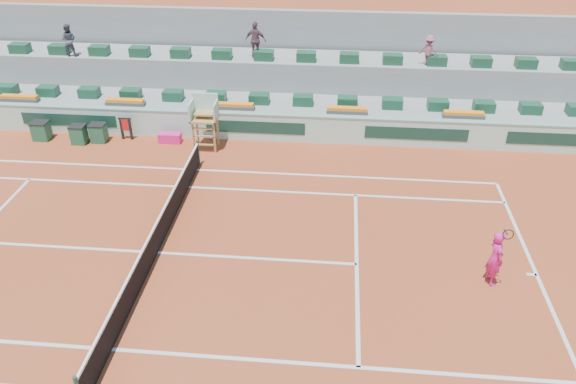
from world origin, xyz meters
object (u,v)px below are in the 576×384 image
at_px(player_bag, 170,138).
at_px(drink_cooler_a, 99,133).
at_px(tennis_player, 496,258).
at_px(umpire_chair, 205,115).

distance_m(player_bag, drink_cooler_a, 3.15).
distance_m(drink_cooler_a, tennis_player, 17.27).
distance_m(umpire_chair, drink_cooler_a, 5.01).
bearing_deg(player_bag, drink_cooler_a, -176.20).
bearing_deg(tennis_player, drink_cooler_a, 152.13).
bearing_deg(drink_cooler_a, tennis_player, -27.87).
relative_size(umpire_chair, drink_cooler_a, 2.86).
relative_size(player_bag, tennis_player, 0.43).
bearing_deg(drink_cooler_a, umpire_chair, -1.53).
relative_size(player_bag, umpire_chair, 0.41).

